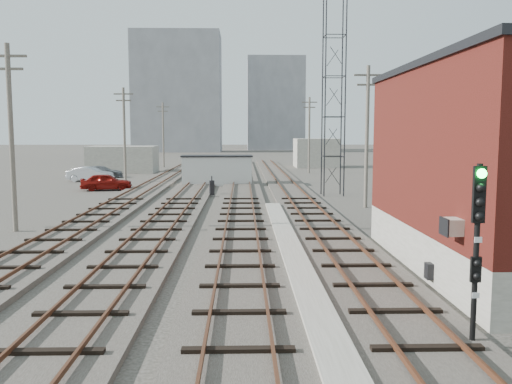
{
  "coord_description": "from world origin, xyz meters",
  "views": [
    {
      "loc": [
        -1.4,
        -6.36,
        4.78
      ],
      "look_at": [
        -0.82,
        17.27,
        2.2
      ],
      "focal_mm": 38.0,
      "sensor_mm": 36.0,
      "label": 1
    }
  ],
  "objects_px": {
    "switch_stand": "(212,188)",
    "car_red": "(106,182)",
    "car_silver": "(90,174)",
    "signal_mast": "(477,241)",
    "car_grey": "(102,172)",
    "site_trailer": "(217,170)"
  },
  "relations": [
    {
      "from": "switch_stand",
      "to": "site_trailer",
      "type": "bearing_deg",
      "value": 74.06
    },
    {
      "from": "site_trailer",
      "to": "car_grey",
      "type": "height_order",
      "value": "site_trailer"
    },
    {
      "from": "car_silver",
      "to": "car_grey",
      "type": "xyz_separation_m",
      "value": [
        -0.05,
        4.89,
        -0.1
      ]
    },
    {
      "from": "signal_mast",
      "to": "car_grey",
      "type": "bearing_deg",
      "value": 113.23
    },
    {
      "from": "switch_stand",
      "to": "car_red",
      "type": "relative_size",
      "value": 0.34
    },
    {
      "from": "car_silver",
      "to": "car_grey",
      "type": "height_order",
      "value": "car_silver"
    },
    {
      "from": "switch_stand",
      "to": "car_red",
      "type": "xyz_separation_m",
      "value": [
        -9.1,
        4.74,
        0.03
      ]
    },
    {
      "from": "site_trailer",
      "to": "car_silver",
      "type": "height_order",
      "value": "site_trailer"
    },
    {
      "from": "switch_stand",
      "to": "signal_mast",
      "type": "bearing_deg",
      "value": -92.04
    },
    {
      "from": "car_silver",
      "to": "car_grey",
      "type": "bearing_deg",
      "value": 7.25
    },
    {
      "from": "car_silver",
      "to": "signal_mast",
      "type": "bearing_deg",
      "value": -147.8
    },
    {
      "from": "switch_stand",
      "to": "car_silver",
      "type": "distance_m",
      "value": 18.21
    },
    {
      "from": "site_trailer",
      "to": "car_grey",
      "type": "relative_size",
      "value": 1.53
    },
    {
      "from": "signal_mast",
      "to": "site_trailer",
      "type": "bearing_deg",
      "value": 101.0
    },
    {
      "from": "signal_mast",
      "to": "switch_stand",
      "type": "relative_size",
      "value": 2.86
    },
    {
      "from": "car_red",
      "to": "car_grey",
      "type": "bearing_deg",
      "value": 5.36
    },
    {
      "from": "car_grey",
      "to": "switch_stand",
      "type": "bearing_deg",
      "value": -154.8
    },
    {
      "from": "site_trailer",
      "to": "car_grey",
      "type": "bearing_deg",
      "value": 143.27
    },
    {
      "from": "switch_stand",
      "to": "car_silver",
      "type": "height_order",
      "value": "switch_stand"
    },
    {
      "from": "site_trailer",
      "to": "car_grey",
      "type": "xyz_separation_m",
      "value": [
        -12.73,
        8.56,
        -0.75
      ]
    },
    {
      "from": "switch_stand",
      "to": "car_grey",
      "type": "relative_size",
      "value": 0.33
    },
    {
      "from": "switch_stand",
      "to": "car_silver",
      "type": "relative_size",
      "value": 0.33
    }
  ]
}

